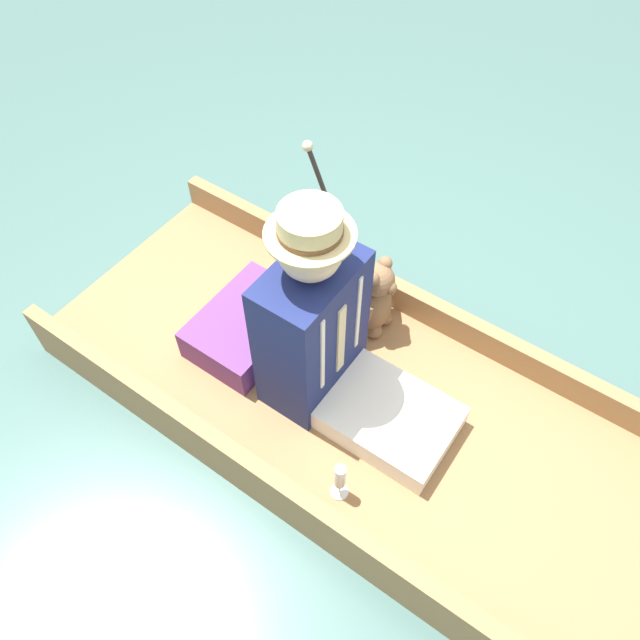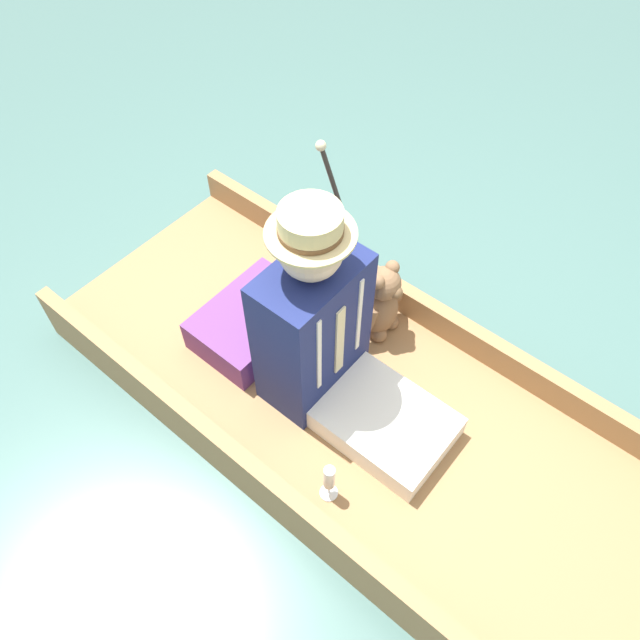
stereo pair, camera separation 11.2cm
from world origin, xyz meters
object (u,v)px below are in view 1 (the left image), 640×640
(seated_person, at_px, (327,338))
(walking_cane, at_px, (332,214))
(teddy_bear, at_px, (376,299))
(wine_glass, at_px, (340,478))

(seated_person, bearing_deg, walking_cane, -157.27)
(teddy_bear, bearing_deg, seated_person, 2.01)
(wine_glass, xyz_separation_m, walking_cane, (-0.82, -0.60, 0.32))
(seated_person, bearing_deg, teddy_bear, 172.06)
(teddy_bear, bearing_deg, wine_glass, 23.00)
(wine_glass, bearing_deg, teddy_bear, -157.00)
(wine_glass, height_order, walking_cane, walking_cane)
(teddy_bear, relative_size, wine_glass, 1.94)
(seated_person, distance_m, teddy_bear, 0.42)
(teddy_bear, xyz_separation_m, wine_glass, (0.73, 0.31, -0.06))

